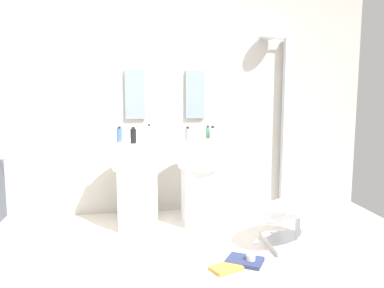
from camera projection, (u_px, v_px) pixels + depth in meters
The scene contains 18 objects.
ground_plane at pixel (184, 274), 3.11m from camera, with size 4.80×3.60×0.04m, color silver.
rear_partition at pixel (165, 102), 4.55m from camera, with size 4.80×0.10×2.60m, color beige.
pedestal_sink_left at pixel (137, 179), 4.09m from camera, with size 0.51×0.51×1.01m.
pedestal_sink_right at pixel (202, 177), 4.20m from camera, with size 0.51×0.51×1.01m.
vanity_mirror_left at pixel (135, 95), 4.41m from camera, with size 0.22×0.03×0.55m, color #8C9EA8.
vanity_mirror_right at pixel (195, 94), 4.52m from camera, with size 0.22×0.03×0.55m, color #8C9EA8.
shower_column at pixel (287, 120), 4.68m from camera, with size 0.49×0.24×2.05m.
lounge_chair at pixel (298, 209), 3.57m from camera, with size 1.10×1.10×0.65m.
area_rug at pixel (258, 271), 3.11m from camera, with size 1.17×0.72×0.01m, color beige.
magazine_ochre at pixel (226, 268), 3.12m from camera, with size 0.24×0.16×0.03m, color gold.
magazine_navy at pixel (245, 261), 3.24m from camera, with size 0.29×0.22×0.03m, color navy.
coffee_mug at pixel (251, 259), 3.22m from camera, with size 0.07×0.07×0.08m, color white.
soap_bottle_blue at pixel (119, 135), 4.00m from camera, with size 0.06×0.06×0.16m.
soap_bottle_green at pixel (208, 132), 4.30m from camera, with size 0.04×0.04×0.14m.
soap_bottle_white at pixel (149, 133), 4.15m from camera, with size 0.04×0.04×0.17m.
soap_bottle_clear at pixel (213, 133), 4.24m from camera, with size 0.06×0.06×0.14m.
soap_bottle_black at pixel (133, 136), 3.88m from camera, with size 0.06×0.06×0.16m.
soap_bottle_grey at pixel (188, 134), 4.13m from camera, with size 0.05×0.05×0.14m.
Camera 1 is at (-0.39, -2.91, 1.44)m, focal length 36.45 mm.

